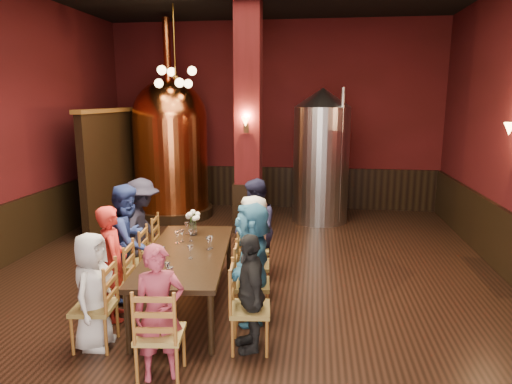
# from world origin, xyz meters

# --- Properties ---
(room) EXTENTS (10.00, 10.02, 4.50)m
(room) POSITION_xyz_m (0.00, 0.00, 2.25)
(room) COLOR black
(room) RESTS_ON ground
(wainscot_back) EXTENTS (7.90, 0.08, 1.00)m
(wainscot_back) POSITION_xyz_m (0.00, 4.96, 0.50)
(wainscot_back) COLOR black
(wainscot_back) RESTS_ON ground
(column) EXTENTS (0.58, 0.58, 4.50)m
(column) POSITION_xyz_m (-0.30, 2.80, 2.25)
(column) COLOR #4E1013
(column) RESTS_ON ground
(partition) EXTENTS (0.22, 3.50, 2.40)m
(partition) POSITION_xyz_m (-3.20, 3.20, 1.20)
(partition) COLOR black
(partition) RESTS_ON ground
(pendant_cluster) EXTENTS (0.90, 0.90, 1.70)m
(pendant_cluster) POSITION_xyz_m (-1.80, 2.90, 3.10)
(pendant_cluster) COLOR #A57226
(pendant_cluster) RESTS_ON room
(sconce_column) EXTENTS (0.20, 0.20, 0.36)m
(sconce_column) POSITION_xyz_m (-0.30, 2.50, 2.20)
(sconce_column) COLOR black
(sconce_column) RESTS_ON column
(dining_table) EXTENTS (1.25, 2.49, 0.75)m
(dining_table) POSITION_xyz_m (-0.57, -0.83, 0.69)
(dining_table) COLOR black
(dining_table) RESTS_ON ground
(chair_0) EXTENTS (0.51, 0.51, 0.92)m
(chair_0) POSITION_xyz_m (-1.30, -1.91, 0.46)
(chair_0) COLOR brown
(chair_0) RESTS_ON ground
(person_0) EXTENTS (0.41, 0.63, 1.30)m
(person_0) POSITION_xyz_m (-1.30, -1.91, 0.65)
(person_0) COLOR silver
(person_0) RESTS_ON ground
(chair_1) EXTENTS (0.51, 0.51, 0.92)m
(chair_1) POSITION_xyz_m (-1.38, -1.25, 0.46)
(chair_1) COLOR brown
(chair_1) RESTS_ON ground
(person_1) EXTENTS (0.54, 0.62, 1.43)m
(person_1) POSITION_xyz_m (-1.38, -1.25, 0.71)
(person_1) COLOR red
(person_1) RESTS_ON ground
(chair_2) EXTENTS (0.51, 0.51, 0.92)m
(chair_2) POSITION_xyz_m (-1.45, -0.59, 0.46)
(chair_2) COLOR brown
(chair_2) RESTS_ON ground
(person_2) EXTENTS (0.39, 0.77, 1.56)m
(person_2) POSITION_xyz_m (-1.45, -0.59, 0.78)
(person_2) COLOR navy
(person_2) RESTS_ON ground
(chair_3) EXTENTS (0.51, 0.51, 0.92)m
(chair_3) POSITION_xyz_m (-1.52, 0.08, 0.46)
(chair_3) COLOR brown
(chair_3) RESTS_ON ground
(person_3) EXTENTS (0.67, 1.04, 1.52)m
(person_3) POSITION_xyz_m (-1.52, 0.08, 0.76)
(person_3) COLOR black
(person_3) RESTS_ON ground
(chair_4) EXTENTS (0.51, 0.51, 0.92)m
(chair_4) POSITION_xyz_m (0.39, -1.73, 0.46)
(chair_4) COLOR brown
(chair_4) RESTS_ON ground
(person_4) EXTENTS (0.55, 0.82, 1.30)m
(person_4) POSITION_xyz_m (0.39, -1.73, 0.65)
(person_4) COLOR black
(person_4) RESTS_ON ground
(chair_5) EXTENTS (0.51, 0.51, 0.92)m
(chair_5) POSITION_xyz_m (0.31, -1.06, 0.46)
(chair_5) COLOR brown
(chair_5) RESTS_ON ground
(person_5) EXTENTS (0.54, 1.40, 1.48)m
(person_5) POSITION_xyz_m (0.31, -1.06, 0.74)
(person_5) COLOR teal
(person_5) RESTS_ON ground
(chair_6) EXTENTS (0.51, 0.51, 0.92)m
(chair_6) POSITION_xyz_m (0.24, -0.41, 0.46)
(chair_6) COLOR brown
(chair_6) RESTS_ON ground
(person_6) EXTENTS (0.62, 0.79, 1.42)m
(person_6) POSITION_xyz_m (0.24, -0.41, 0.71)
(person_6) COLOR #BDB7A7
(person_6) RESTS_ON ground
(chair_7) EXTENTS (0.51, 0.51, 0.92)m
(chair_7) POSITION_xyz_m (0.17, 0.26, 0.46)
(chair_7) COLOR brown
(chair_7) RESTS_ON ground
(person_7) EXTENTS (0.58, 0.82, 1.52)m
(person_7) POSITION_xyz_m (0.17, 0.26, 0.76)
(person_7) COLOR #181831
(person_7) RESTS_ON ground
(chair_8) EXTENTS (0.51, 0.51, 0.92)m
(chair_8) POSITION_xyz_m (-0.40, -2.37, 0.46)
(chair_8) COLOR brown
(chair_8) RESTS_ON ground
(person_8) EXTENTS (0.58, 0.49, 1.34)m
(person_8) POSITION_xyz_m (-0.40, -2.37, 0.67)
(person_8) COLOR #923044
(person_8) RESTS_ON ground
(copper_kettle) EXTENTS (1.93, 1.93, 4.39)m
(copper_kettle) POSITION_xyz_m (-2.23, 3.76, 1.60)
(copper_kettle) COLOR black
(copper_kettle) RESTS_ON ground
(steel_vessel) EXTENTS (1.49, 1.49, 2.90)m
(steel_vessel) POSITION_xyz_m (1.16, 3.73, 1.45)
(steel_vessel) COLOR #B2B2B7
(steel_vessel) RESTS_ON ground
(rose_vase) EXTENTS (0.22, 0.22, 0.37)m
(rose_vase) POSITION_xyz_m (-0.68, -0.10, 0.99)
(rose_vase) COLOR white
(rose_vase) RESTS_ON dining_table
(wine_glass_0) EXTENTS (0.07, 0.07, 0.17)m
(wine_glass_0) POSITION_xyz_m (-0.29, -0.67, 0.83)
(wine_glass_0) COLOR white
(wine_glass_0) RESTS_ON dining_table
(wine_glass_1) EXTENTS (0.07, 0.07, 0.17)m
(wine_glass_1) POSITION_xyz_m (-0.75, -0.43, 0.83)
(wine_glass_1) COLOR white
(wine_glass_1) RESTS_ON dining_table
(wine_glass_2) EXTENTS (0.07, 0.07, 0.17)m
(wine_glass_2) POSITION_xyz_m (-0.79, -0.06, 0.83)
(wine_glass_2) COLOR white
(wine_glass_2) RESTS_ON dining_table
(wine_glass_3) EXTENTS (0.07, 0.07, 0.17)m
(wine_glass_3) POSITION_xyz_m (-0.46, -1.81, 0.83)
(wine_glass_3) COLOR white
(wine_glass_3) RESTS_ON dining_table
(wine_glass_4) EXTENTS (0.07, 0.07, 0.17)m
(wine_glass_4) POSITION_xyz_m (-0.79, -0.51, 0.83)
(wine_glass_4) COLOR white
(wine_glass_4) RESTS_ON dining_table
(wine_glass_5) EXTENTS (0.07, 0.07, 0.17)m
(wine_glass_5) POSITION_xyz_m (-0.77, -1.17, 0.83)
(wine_glass_5) COLOR white
(wine_glass_5) RESTS_ON dining_table
(wine_glass_6) EXTENTS (0.07, 0.07, 0.17)m
(wine_glass_6) POSITION_xyz_m (-0.63, -0.40, 0.83)
(wine_glass_6) COLOR white
(wine_glass_6) RESTS_ON dining_table
(wine_glass_7) EXTENTS (0.07, 0.07, 0.17)m
(wine_glass_7) POSITION_xyz_m (-0.54, -1.69, 0.83)
(wine_glass_7) COLOR white
(wine_glass_7) RESTS_ON dining_table
(wine_glass_8) EXTENTS (0.07, 0.07, 0.17)m
(wine_glass_8) POSITION_xyz_m (-0.45, -1.08, 0.83)
(wine_glass_8) COLOR white
(wine_glass_8) RESTS_ON dining_table
(wine_glass_9) EXTENTS (0.07, 0.07, 0.17)m
(wine_glass_9) POSITION_xyz_m (-0.31, -0.72, 0.83)
(wine_glass_9) COLOR white
(wine_glass_9) RESTS_ON dining_table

